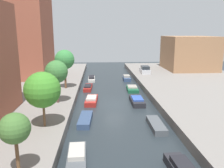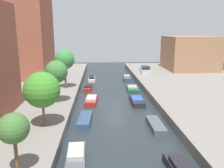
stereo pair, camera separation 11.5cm
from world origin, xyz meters
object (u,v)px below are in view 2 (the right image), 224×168
at_px(street_tree_0, 14,129).
at_px(moored_boat_right_2, 156,125).
at_px(street_tree_3, 65,60).
at_px(moored_boat_left_1, 76,157).
at_px(moored_boat_right_5, 127,78).
at_px(moored_boat_left_5, 92,79).
at_px(apartment_tower_far, 19,22).
at_px(moored_boat_left_3, 91,100).
at_px(street_tree_1, 42,90).
at_px(moored_boat_right_1, 179,167).
at_px(parked_car, 145,70).
at_px(street_tree_2, 56,72).
at_px(moored_boat_left_4, 88,87).
at_px(moored_boat_right_3, 137,101).
at_px(low_block_right, 189,53).
at_px(moored_boat_left_2, 85,120).
at_px(moored_boat_right_4, 132,89).

xyz_separation_m(street_tree_0, moored_boat_right_2, (10.40, 8.29, -3.52)).
xyz_separation_m(street_tree_3, moored_boat_left_1, (3.19, -18.71, -4.80)).
bearing_deg(moored_boat_right_5, moored_boat_left_5, 175.99).
height_order(apartment_tower_far, moored_boat_left_3, apartment_tower_far).
distance_m(street_tree_1, moored_boat_right_1, 12.53).
bearing_deg(moored_boat_right_5, street_tree_1, -113.28).
bearing_deg(parked_car, street_tree_3, -139.69).
bearing_deg(street_tree_2, moored_boat_left_1, -74.62).
xyz_separation_m(moored_boat_left_4, moored_boat_right_3, (6.68, -8.02, 0.04)).
bearing_deg(apartment_tower_far, street_tree_2, -61.87).
bearing_deg(low_block_right, street_tree_0, -123.40).
distance_m(street_tree_3, moored_boat_left_2, 12.60).
height_order(street_tree_1, moored_boat_right_1, street_tree_1).
height_order(apartment_tower_far, moored_boat_left_4, apartment_tower_far).
distance_m(street_tree_2, moored_boat_left_3, 6.44).
bearing_deg(street_tree_1, parked_car, 61.53).
xyz_separation_m(apartment_tower_far, moored_boat_right_3, (18.99, -14.98, -10.50)).
bearing_deg(moored_boat_right_3, parked_car, 75.43).
relative_size(street_tree_0, moored_boat_left_1, 0.91).
height_order(street_tree_2, moored_boat_left_4, street_tree_2).
relative_size(apartment_tower_far, moored_boat_right_1, 6.34).
bearing_deg(street_tree_3, moored_boat_left_5, 70.80).
height_order(moored_boat_right_2, moored_boat_right_4, moored_boat_right_4).
distance_m(moored_boat_left_4, moored_boat_right_2, 17.58).
height_order(street_tree_1, parked_car, street_tree_1).
relative_size(moored_boat_left_1, moored_boat_right_3, 0.95).
relative_size(parked_car, moored_boat_left_2, 0.99).
xyz_separation_m(moored_boat_left_4, moored_boat_right_5, (7.17, 6.74, 0.08)).
bearing_deg(moored_boat_left_3, moored_boat_left_4, 95.75).
distance_m(street_tree_0, moored_boat_left_1, 5.32).
distance_m(street_tree_1, moored_boat_right_4, 19.48).
bearing_deg(moored_boat_left_4, street_tree_0, -97.40).
bearing_deg(street_tree_1, moored_boat_right_5, 66.72).
bearing_deg(street_tree_2, moored_boat_right_1, -52.74).
bearing_deg(moored_boat_left_4, moored_boat_left_5, 86.77).
distance_m(parked_car, moored_boat_right_4, 11.12).
relative_size(parked_car, moored_boat_right_4, 1.07).
relative_size(street_tree_0, street_tree_2, 0.75).
distance_m(low_block_right, street_tree_1, 39.44).
distance_m(moored_boat_left_1, moored_boat_right_3, 15.25).
bearing_deg(low_block_right, moored_boat_right_4, -135.12).
height_order(street_tree_3, moored_boat_left_5, street_tree_3).
distance_m(street_tree_1, moored_boat_left_3, 11.36).
distance_m(street_tree_3, moored_boat_right_3, 12.05).
height_order(street_tree_0, moored_boat_left_3, street_tree_0).
distance_m(street_tree_3, moored_boat_right_1, 23.34).
relative_size(street_tree_2, moored_boat_left_4, 1.18).
bearing_deg(low_block_right, moored_boat_left_1, -121.68).
bearing_deg(low_block_right, moored_boat_left_3, -135.34).
relative_size(street_tree_2, moored_boat_right_5, 1.65).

